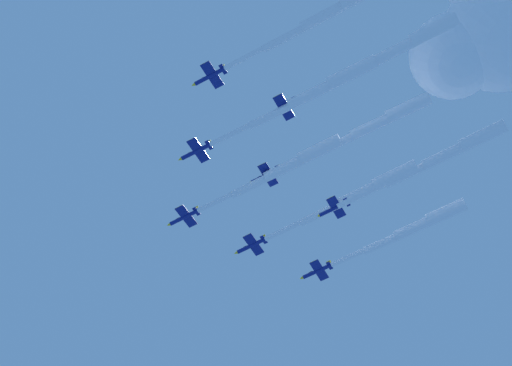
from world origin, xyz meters
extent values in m
cylinder|color=navy|center=(-22.36, -0.81, 207.50)|extent=(9.04, 1.68, 1.40)
cone|color=yellow|center=(-27.40, -0.97, 207.50)|extent=(1.34, 1.37, 1.33)
cylinder|color=black|center=(-17.61, -0.67, 207.50)|extent=(0.63, 1.07, 1.05)
ellipsoid|color=black|center=(-24.33, -1.03, 207.94)|extent=(1.93, 1.00, 0.89)
cube|color=navy|center=(-21.82, -0.78, 207.45)|extent=(2.94, 8.04, 2.93)
cube|color=yellow|center=(-21.71, -4.43, 206.23)|extent=(2.32, 0.76, 0.33)
cube|color=yellow|center=(-21.93, 2.82, 208.80)|extent=(2.32, 0.76, 0.33)
cube|color=navy|center=(-18.58, -0.70, 207.50)|extent=(1.19, 3.08, 1.16)
cube|color=yellow|center=(-18.57, -1.02, 208.39)|extent=(1.42, 0.79, 1.83)
cylinder|color=white|center=(-12.02, -0.50, 207.50)|extent=(12.21, 2.16, 1.79)
cylinder|color=white|center=(-1.46, 0.10, 207.59)|extent=(12.24, 3.05, 2.68)
cylinder|color=white|center=(9.12, 0.03, 207.46)|extent=(12.26, 3.94, 3.57)
cylinder|color=white|center=(19.70, -0.06, 207.31)|extent=(12.29, 4.83, 4.47)
cylinder|color=navy|center=(-9.00, -16.32, 205.79)|extent=(9.05, 1.72, 1.39)
cone|color=yellow|center=(-14.05, -16.50, 205.79)|extent=(1.35, 1.37, 1.32)
cylinder|color=black|center=(-4.25, -16.14, 205.79)|extent=(0.64, 1.07, 1.05)
ellipsoid|color=black|center=(-10.97, -16.54, 206.23)|extent=(1.93, 1.01, 0.89)
cube|color=navy|center=(-8.46, -16.28, 205.74)|extent=(2.99, 8.10, 2.83)
cube|color=yellow|center=(-8.33, -19.95, 204.58)|extent=(2.32, 0.78, 0.32)
cube|color=yellow|center=(-8.59, -12.66, 207.04)|extent=(2.32, 0.78, 0.32)
cube|color=navy|center=(-5.22, -16.18, 205.79)|extent=(1.21, 3.10, 1.12)
cube|color=yellow|center=(-5.21, -16.48, 206.69)|extent=(1.43, 0.77, 1.84)
cylinder|color=white|center=(1.89, -15.92, 205.79)|extent=(13.49, 2.27, 1.77)
cylinder|color=white|center=(13.55, -15.21, 205.89)|extent=(13.53, 3.15, 2.66)
cylinder|color=white|center=(25.24, -15.17, 205.75)|extent=(13.56, 4.04, 3.55)
cylinder|color=white|center=(36.93, -15.16, 205.61)|extent=(13.59, 4.93, 4.44)
cylinder|color=navy|center=(-10.16, 15.62, 206.60)|extent=(9.03, 1.60, 1.37)
cone|color=yellow|center=(-15.21, 15.49, 206.60)|extent=(1.33, 1.34, 1.31)
cylinder|color=black|center=(-5.41, 15.74, 206.60)|extent=(0.63, 1.05, 1.03)
ellipsoid|color=black|center=(-12.14, 15.43, 207.05)|extent=(1.92, 0.97, 0.87)
cube|color=navy|center=(-9.62, 15.65, 206.55)|extent=(2.90, 8.14, 2.59)
cube|color=yellow|center=(-9.53, 11.95, 205.49)|extent=(2.32, 0.76, 0.30)
cube|color=yellow|center=(-9.72, 19.31, 207.75)|extent=(2.32, 0.76, 0.30)
cube|color=navy|center=(-6.38, 15.72, 206.60)|extent=(1.18, 3.12, 1.03)
cube|color=yellow|center=(-6.38, 15.44, 207.51)|extent=(1.42, 0.71, 1.85)
cylinder|color=white|center=(0.47, 15.89, 206.60)|extent=(12.89, 2.08, 1.75)
cylinder|color=white|center=(11.64, 16.46, 206.69)|extent=(12.92, 2.95, 2.62)
cylinder|color=white|center=(22.82, 16.35, 206.57)|extent=(12.94, 3.82, 3.50)
cylinder|color=white|center=(34.01, 16.21, 206.44)|extent=(12.96, 4.70, 4.37)
cylinder|color=navy|center=(3.19, 0.12, 209.21)|extent=(9.06, 1.83, 1.39)
cone|color=yellow|center=(-1.85, -0.13, 209.21)|extent=(1.36, 1.38, 1.32)
cylinder|color=black|center=(7.94, 0.35, 209.21)|extent=(0.65, 1.07, 1.04)
ellipsoid|color=black|center=(1.22, -0.13, 209.66)|extent=(1.94, 1.03, 0.88)
cube|color=navy|center=(3.73, 0.16, 209.16)|extent=(3.09, 8.15, 2.75)
cube|color=yellow|center=(3.91, -3.52, 208.03)|extent=(2.33, 0.81, 0.31)
cube|color=yellow|center=(3.55, 3.79, 210.43)|extent=(2.33, 0.81, 0.31)
cube|color=navy|center=(6.97, 0.30, 209.21)|extent=(1.25, 3.12, 1.09)
cube|color=yellow|center=(6.98, 0.01, 210.11)|extent=(1.43, 0.77, 1.84)
cylinder|color=white|center=(13.56, 0.63, 209.21)|extent=(12.33, 2.37, 1.77)
cylinder|color=white|center=(24.19, 1.44, 209.30)|extent=(12.37, 3.25, 2.65)
cylinder|color=white|center=(34.85, 1.58, 209.18)|extent=(12.41, 4.14, 3.53)
cylinder|color=white|center=(45.51, 1.69, 209.04)|extent=(12.46, 5.02, 4.42)
cylinder|color=navy|center=(4.36, -31.82, 207.76)|extent=(9.03, 1.61, 1.40)
cone|color=yellow|center=(-0.69, -31.94, 207.76)|extent=(1.33, 1.36, 1.33)
cylinder|color=black|center=(9.11, -31.71, 207.76)|extent=(0.62, 1.06, 1.05)
ellipsoid|color=black|center=(2.38, -32.02, 208.21)|extent=(1.92, 0.98, 0.89)
cube|color=navy|center=(4.90, -31.79, 207.72)|extent=(2.89, 8.06, 2.83)
cube|color=yellow|center=(4.98, -35.46, 206.54)|extent=(2.32, 0.75, 0.32)
cube|color=yellow|center=(4.81, -28.17, 209.02)|extent=(2.32, 0.75, 0.32)
cube|color=navy|center=(8.14, -31.73, 207.76)|extent=(1.17, 3.09, 1.12)
cube|color=yellow|center=(8.14, -32.04, 208.66)|extent=(1.42, 0.76, 1.84)
cylinder|color=white|center=(15.01, -31.57, 207.76)|extent=(12.94, 2.08, 1.78)
cylinder|color=white|center=(26.23, -31.02, 207.86)|extent=(12.96, 2.97, 2.66)
cylinder|color=white|center=(37.45, -31.15, 207.73)|extent=(12.98, 3.86, 3.55)
cylinder|color=navy|center=(2.03, 32.05, 206.96)|extent=(9.05, 1.77, 1.38)
cone|color=yellow|center=(-3.01, 31.84, 206.96)|extent=(1.36, 1.37, 1.31)
cylinder|color=black|center=(6.78, 32.26, 206.96)|extent=(0.64, 1.06, 1.04)
ellipsoid|color=black|center=(0.06, 31.83, 207.41)|extent=(1.94, 1.01, 0.88)
cube|color=navy|center=(2.57, 32.09, 206.92)|extent=(3.05, 8.16, 2.67)
cube|color=yellow|center=(2.73, 28.40, 205.82)|extent=(2.33, 0.80, 0.31)
cube|color=yellow|center=(2.41, 35.74, 208.15)|extent=(2.33, 0.80, 0.31)
cube|color=navy|center=(5.81, 32.22, 206.96)|extent=(1.23, 3.13, 1.06)
cube|color=yellow|center=(5.82, 31.93, 207.87)|extent=(1.43, 0.75, 1.85)
cylinder|color=white|center=(12.01, 32.49, 206.96)|extent=(11.42, 2.25, 1.76)
cylinder|color=white|center=(21.86, 33.20, 207.05)|extent=(11.46, 3.13, 2.64)
cylinder|color=white|center=(31.75, 33.23, 206.93)|extent=(11.50, 4.00, 3.52)
cylinder|color=white|center=(41.63, 33.24, 206.80)|extent=(11.54, 4.88, 4.39)
cylinder|color=navy|center=(16.55, -15.39, 206.40)|extent=(9.04, 1.64, 1.39)
cone|color=yellow|center=(11.50, -15.53, 206.40)|extent=(1.34, 1.35, 1.32)
cylinder|color=black|center=(21.30, -15.25, 206.40)|extent=(0.63, 1.06, 1.04)
ellipsoid|color=black|center=(14.58, -15.59, 206.84)|extent=(1.93, 0.99, 0.88)
cube|color=navy|center=(17.09, -15.36, 206.35)|extent=(2.93, 8.11, 2.73)
cube|color=yellow|center=(17.20, -19.04, 205.23)|extent=(2.32, 0.76, 0.31)
cube|color=yellow|center=(16.98, -11.72, 207.61)|extent=(2.32, 0.76, 0.31)
cube|color=navy|center=(20.33, -15.28, 206.40)|extent=(1.19, 3.10, 1.09)
cube|color=yellow|center=(20.34, -15.57, 207.30)|extent=(1.42, 0.74, 1.84)
cylinder|color=white|center=(27.07, -15.08, 206.40)|extent=(12.63, 2.13, 1.76)
cylinder|color=white|center=(37.99, -14.49, 206.49)|extent=(12.65, 3.01, 2.65)
cylinder|color=white|center=(48.94, -14.56, 206.36)|extent=(12.68, 3.89, 3.53)
cylinder|color=white|center=(59.89, -14.67, 206.23)|extent=(12.70, 4.77, 4.41)
cylinder|color=navy|center=(15.39, 16.55, 205.86)|extent=(9.04, 1.65, 1.40)
cone|color=yellow|center=(10.34, 16.41, 205.86)|extent=(1.34, 1.37, 1.33)
cylinder|color=black|center=(20.14, 16.68, 205.86)|extent=(0.63, 1.07, 1.05)
ellipsoid|color=black|center=(13.41, 16.34, 206.30)|extent=(1.93, 1.00, 0.89)
cube|color=navy|center=(15.93, 16.58, 205.81)|extent=(2.92, 8.04, 2.93)
cube|color=yellow|center=(16.03, 12.93, 204.59)|extent=(2.32, 0.76, 0.33)
cube|color=yellow|center=(15.83, 20.19, 207.16)|extent=(2.32, 0.76, 0.33)
cube|color=navy|center=(19.17, 16.65, 205.86)|extent=(1.18, 3.08, 1.16)
cube|color=yellow|center=(19.17, 16.34, 206.75)|extent=(1.42, 0.78, 1.83)
cylinder|color=white|center=(25.98, 16.84, 205.86)|extent=(12.81, 2.14, 1.79)
cylinder|color=white|center=(37.07, 17.43, 205.96)|extent=(12.84, 3.03, 2.68)
cylinder|color=white|center=(48.18, 17.35, 205.82)|extent=(12.86, 3.92, 3.57)
cylinder|color=white|center=(59.29, 17.24, 205.67)|extent=(12.88, 4.82, 4.47)
sphere|color=white|center=(77.02, 0.68, 224.30)|extent=(32.18, 32.18, 32.18)
sphere|color=white|center=(62.80, -0.85, 222.50)|extent=(24.13, 24.13, 24.13)
sphere|color=white|center=(77.53, 1.91, 233.81)|extent=(17.70, 17.70, 17.70)
camera|label=1|loc=(41.29, -73.06, -0.12)|focal=57.62mm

